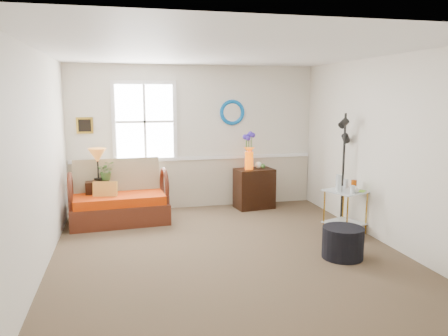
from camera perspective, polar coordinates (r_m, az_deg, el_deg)
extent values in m
cube|color=brown|center=(5.92, 0.35, -10.90)|extent=(4.50, 5.00, 0.01)
cube|color=white|center=(5.58, 0.38, 15.01)|extent=(4.50, 5.00, 0.01)
cube|color=silver|center=(8.04, -3.84, 4.02)|extent=(4.50, 0.01, 2.60)
cube|color=silver|center=(3.27, 10.75, -4.19)|extent=(4.50, 0.01, 2.60)
cube|color=silver|center=(5.53, -22.93, 0.80)|extent=(0.01, 5.00, 2.60)
cube|color=silver|center=(6.51, 20.02, 2.18)|extent=(0.01, 5.00, 2.60)
cube|color=#BBAD95|center=(8.14, -3.75, -1.96)|extent=(4.46, 0.02, 0.90)
cube|color=white|center=(8.05, -3.77, 1.30)|extent=(4.46, 0.04, 0.06)
cube|color=#B1892A|center=(7.92, -17.73, 5.32)|extent=(0.28, 0.03, 0.28)
torus|color=#046FC1|center=(8.13, 1.06, 7.28)|extent=(0.47, 0.07, 0.47)
imported|color=#3D672D|center=(7.49, -15.10, -0.60)|extent=(0.31, 0.34, 0.25)
cylinder|color=black|center=(5.86, 15.26, -9.38)|extent=(0.68, 0.68, 0.40)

